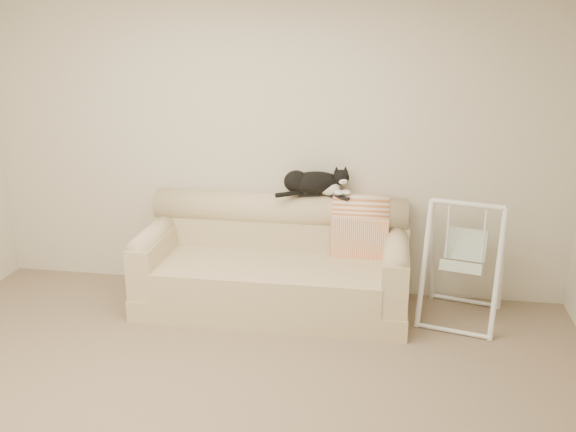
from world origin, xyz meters
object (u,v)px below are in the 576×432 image
object	(u,v)px
remote_a	(310,194)
remote_b	(340,197)
baby_swing	(463,261)
sofa	(274,265)
tuxedo_cat	(314,182)

from	to	relation	value
remote_a	remote_b	distance (m)	0.26
remote_a	baby_swing	distance (m)	1.35
remote_a	remote_b	xyz separation A→B (m)	(0.26, -0.04, -0.00)
remote_b	baby_swing	world-z (taller)	baby_swing
sofa	remote_a	distance (m)	0.66
sofa	remote_a	xyz separation A→B (m)	(0.26, 0.24, 0.56)
sofa	remote_b	bearing A→B (deg)	21.01
remote_a	sofa	bearing A→B (deg)	-137.20
sofa	tuxedo_cat	size ratio (longest dim) A/B	3.55
remote_b	baby_swing	size ratio (longest dim) A/B	0.17
remote_a	tuxedo_cat	size ratio (longest dim) A/B	0.30
remote_b	tuxedo_cat	xyz separation A→B (m)	(-0.22, 0.04, 0.11)
sofa	remote_a	world-z (taller)	remote_a
sofa	tuxedo_cat	bearing A→B (deg)	38.30
remote_a	remote_b	bearing A→B (deg)	-9.29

